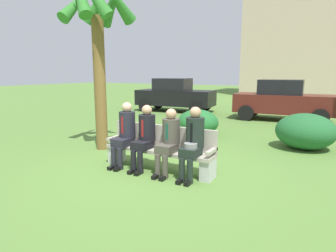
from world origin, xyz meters
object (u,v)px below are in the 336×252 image
(shrub_near_bench, at_px, (305,131))
(seated_man_centerright, at_px, (169,138))
(building_backdrop, at_px, (329,18))
(park_bench, at_px, (160,149))
(shrub_mid_lawn, at_px, (198,122))
(seated_man_rightmost, at_px, (193,139))
(seated_man_centerleft, at_px, (145,134))
(palm_tree_tall, at_px, (97,18))
(seated_man_leftmost, at_px, (125,131))
(parked_car_near, at_px, (175,95))
(parked_car_far, at_px, (283,100))

(shrub_near_bench, bearing_deg, seated_man_centerright, -122.63)
(building_backdrop, bearing_deg, park_bench, -95.41)
(seated_man_centerright, bearing_deg, building_backdrop, 85.31)
(shrub_near_bench, height_order, shrub_mid_lawn, shrub_near_bench)
(seated_man_centerright, bearing_deg, shrub_mid_lawn, 104.79)
(shrub_near_bench, bearing_deg, building_backdrop, 90.67)
(seated_man_rightmost, distance_m, shrub_mid_lawn, 3.86)
(seated_man_centerleft, bearing_deg, park_bench, 24.78)
(shrub_mid_lawn, height_order, building_backdrop, building_backdrop)
(palm_tree_tall, distance_m, building_backdrop, 23.32)
(seated_man_leftmost, xyz_separation_m, building_backdrop, (2.99, 23.49, 5.66))
(parked_car_near, distance_m, building_backdrop, 17.33)
(parked_car_near, bearing_deg, shrub_mid_lawn, -54.71)
(park_bench, relative_size, shrub_mid_lawn, 1.79)
(seated_man_leftmost, bearing_deg, building_backdrop, 82.74)
(palm_tree_tall, bearing_deg, park_bench, -17.43)
(park_bench, bearing_deg, shrub_near_bench, 53.00)
(seated_man_rightmost, bearing_deg, palm_tree_tall, 164.67)
(shrub_near_bench, bearing_deg, seated_man_rightmost, -116.08)
(palm_tree_tall, relative_size, shrub_mid_lawn, 3.48)
(park_bench, relative_size, parked_car_near, 0.58)
(shrub_mid_lawn, bearing_deg, parked_car_far, 66.91)
(seated_man_centerright, height_order, shrub_mid_lawn, seated_man_centerright)
(park_bench, distance_m, shrub_near_bench, 4.07)
(seated_man_centerleft, height_order, shrub_mid_lawn, seated_man_centerleft)
(park_bench, xyz_separation_m, seated_man_centerright, (0.28, -0.13, 0.28))
(shrub_near_bench, distance_m, parked_car_far, 4.79)
(shrub_mid_lawn, bearing_deg, parked_car_near, 125.29)
(seated_man_centerright, bearing_deg, shrub_near_bench, 57.37)
(park_bench, bearing_deg, seated_man_rightmost, -9.40)
(parked_car_far, bearing_deg, seated_man_centerright, -96.75)
(seated_man_centerleft, relative_size, seated_man_rightmost, 0.98)
(shrub_mid_lawn, height_order, parked_car_near, parked_car_near)
(seated_man_leftmost, relative_size, seated_man_centerleft, 1.02)
(seated_man_rightmost, bearing_deg, seated_man_centerleft, 179.82)
(palm_tree_tall, bearing_deg, shrub_mid_lawn, 61.41)
(shrub_near_bench, xyz_separation_m, parked_car_near, (-6.47, 4.94, 0.37))
(seated_man_centerleft, xyz_separation_m, parked_car_far, (1.51, 7.99, 0.10))
(seated_man_centerright, height_order, parked_car_near, parked_car_near)
(park_bench, relative_size, building_backdrop, 0.18)
(seated_man_leftmost, distance_m, seated_man_centerright, 1.07)
(building_backdrop, bearing_deg, seated_man_leftmost, -97.26)
(palm_tree_tall, xyz_separation_m, shrub_near_bench, (4.61, 2.57, -2.80))
(seated_man_rightmost, relative_size, shrub_near_bench, 0.90)
(shrub_mid_lawn, bearing_deg, seated_man_centerleft, -83.90)
(seated_man_leftmost, relative_size, parked_car_far, 0.34)
(parked_car_far, bearing_deg, seated_man_centerleft, -100.68)
(shrub_near_bench, bearing_deg, park_bench, -127.00)
(parked_car_far, bearing_deg, seated_man_rightmost, -93.12)
(park_bench, bearing_deg, seated_man_centerleft, -155.22)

